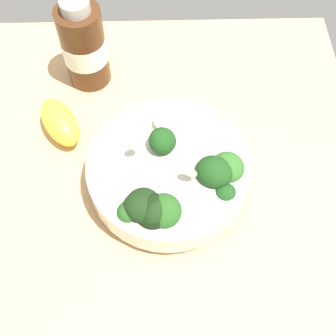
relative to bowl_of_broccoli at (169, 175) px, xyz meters
The scene contains 4 objects.
ground_plane 6.44cm from the bowl_of_broccoli, 148.84° to the left, with size 59.48×59.48×3.45cm, color tan.
bowl_of_broccoli is the anchor object (origin of this frame).
lemon_wedge 17.36cm from the bowl_of_broccoli, 147.32° to the left, with size 8.35×4.18×4.50cm, color yellow.
bottle_tall 22.68cm from the bowl_of_broccoli, 120.27° to the left, with size 6.31×6.31×13.81cm.
Camera 1 is at (2.33, -27.72, 49.78)cm, focal length 46.24 mm.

